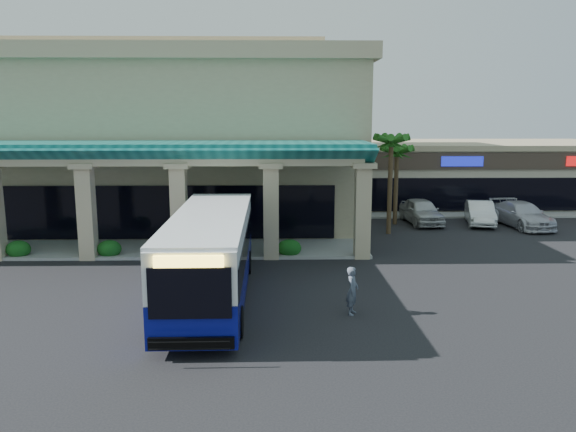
{
  "coord_description": "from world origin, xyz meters",
  "views": [
    {
      "loc": [
        1.79,
        -21.93,
        6.98
      ],
      "look_at": [
        2.32,
        4.84,
        2.2
      ],
      "focal_mm": 35.0,
      "sensor_mm": 36.0,
      "label": 1
    }
  ],
  "objects_px": {
    "transit_bus": "(211,257)",
    "car_red": "(522,215)",
    "car_silver": "(421,211)",
    "car_white": "(480,213)",
    "pedestrian": "(352,291)"
  },
  "relations": [
    {
      "from": "car_silver",
      "to": "car_white",
      "type": "height_order",
      "value": "car_silver"
    },
    {
      "from": "car_red",
      "to": "car_silver",
      "type": "bearing_deg",
      "value": 162.43
    },
    {
      "from": "transit_bus",
      "to": "car_red",
      "type": "xyz_separation_m",
      "value": [
        18.17,
        13.98,
        -0.89
      ]
    },
    {
      "from": "transit_bus",
      "to": "car_silver",
      "type": "bearing_deg",
      "value": 50.99
    },
    {
      "from": "car_silver",
      "to": "car_red",
      "type": "xyz_separation_m",
      "value": [
        6.15,
        -1.23,
        -0.04
      ]
    },
    {
      "from": "car_silver",
      "to": "pedestrian",
      "type": "bearing_deg",
      "value": -116.01
    },
    {
      "from": "transit_bus",
      "to": "car_red",
      "type": "height_order",
      "value": "transit_bus"
    },
    {
      "from": "transit_bus",
      "to": "car_red",
      "type": "distance_m",
      "value": 22.94
    },
    {
      "from": "car_silver",
      "to": "car_white",
      "type": "relative_size",
      "value": 1.06
    },
    {
      "from": "pedestrian",
      "to": "car_silver",
      "type": "height_order",
      "value": "pedestrian"
    },
    {
      "from": "car_white",
      "to": "car_red",
      "type": "height_order",
      "value": "car_red"
    },
    {
      "from": "transit_bus",
      "to": "car_white",
      "type": "xyz_separation_m",
      "value": [
        15.79,
        14.85,
        -0.92
      ]
    },
    {
      "from": "transit_bus",
      "to": "car_white",
      "type": "distance_m",
      "value": 21.7
    },
    {
      "from": "car_red",
      "to": "pedestrian",
      "type": "bearing_deg",
      "value": -135.62
    },
    {
      "from": "pedestrian",
      "to": "car_white",
      "type": "xyz_separation_m",
      "value": [
        10.58,
        16.69,
        -0.12
      ]
    }
  ]
}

